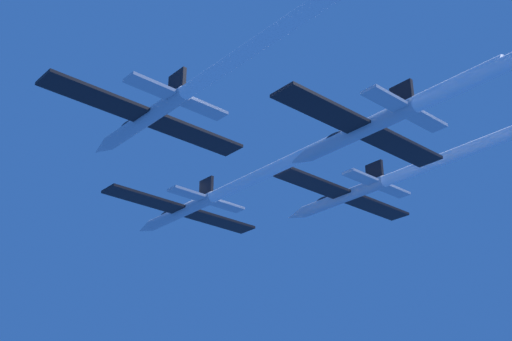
# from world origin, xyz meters

# --- Properties ---
(jet_lead) EXTENTS (14.90, 37.45, 2.47)m
(jet_lead) POSITION_xyz_m (0.29, -8.96, -0.06)
(jet_lead) COLOR #B2BAC6
(jet_left_wing) EXTENTS (14.90, 39.89, 2.47)m
(jet_left_wing) POSITION_xyz_m (-10.48, -20.88, 0.59)
(jet_left_wing) COLOR #B2BAC6
(jet_right_wing) EXTENTS (14.90, 34.37, 2.47)m
(jet_right_wing) POSITION_xyz_m (9.52, -18.21, 0.58)
(jet_right_wing) COLOR #B2BAC6
(jet_slot) EXTENTS (14.90, 41.59, 2.47)m
(jet_slot) POSITION_xyz_m (0.09, -31.14, -0.38)
(jet_slot) COLOR #B2BAC6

